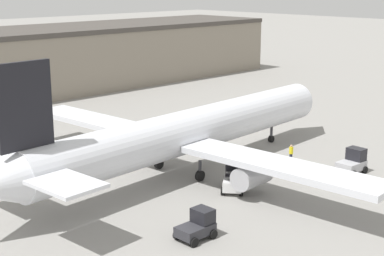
{
  "coord_description": "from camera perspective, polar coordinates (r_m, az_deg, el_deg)",
  "views": [
    {
      "loc": [
        -34.46,
        -35.23,
        16.31
      ],
      "look_at": [
        0.0,
        0.0,
        3.82
      ],
      "focal_mm": 55.0,
      "sensor_mm": 36.0,
      "label": 1
    }
  ],
  "objects": [
    {
      "name": "ground_plane",
      "position": [
        51.91,
        0.0,
        -4.09
      ],
      "size": [
        400.0,
        400.0,
        0.0
      ],
      "primitive_type": "plane",
      "color": "gray"
    },
    {
      "name": "terminal_building",
      "position": [
        90.52,
        -14.14,
        6.41
      ],
      "size": [
        81.69,
        16.34,
        9.35
      ],
      "color": "gray",
      "rests_on": "ground_plane"
    },
    {
      "name": "airplane",
      "position": [
        50.22,
        -0.73,
        -0.48
      ],
      "size": [
        41.24,
        37.41,
        11.25
      ],
      "rotation": [
        0.0,
        0.0,
        0.07
      ],
      "color": "silver",
      "rests_on": "ground_plane"
    },
    {
      "name": "ground_crew_worker",
      "position": [
        54.61,
        9.58,
        -2.38
      ],
      "size": [
        0.37,
        0.37,
        1.67
      ],
      "rotation": [
        0.0,
        0.0,
        4.74
      ],
      "color": "#1E2338",
      "rests_on": "ground_plane"
    },
    {
      "name": "baggage_tug",
      "position": [
        52.83,
        15.32,
        -3.2
      ],
      "size": [
        2.54,
        2.03,
        2.12
      ],
      "rotation": [
        0.0,
        0.0,
        -0.04
      ],
      "color": "#B2B2B7",
      "rests_on": "ground_plane"
    },
    {
      "name": "belt_loader_truck",
      "position": [
        46.86,
        4.05,
        -4.84
      ],
      "size": [
        3.08,
        2.91,
        2.25
      ],
      "rotation": [
        0.0,
        0.0,
        0.64
      ],
      "color": "silver",
      "rests_on": "ground_plane"
    },
    {
      "name": "pushback_tug",
      "position": [
        38.49,
        0.56,
        -9.44
      ],
      "size": [
        2.47,
        1.8,
        1.9
      ],
      "rotation": [
        0.0,
        0.0,
        -0.0
      ],
      "color": "#2D2D33",
      "rests_on": "ground_plane"
    }
  ]
}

